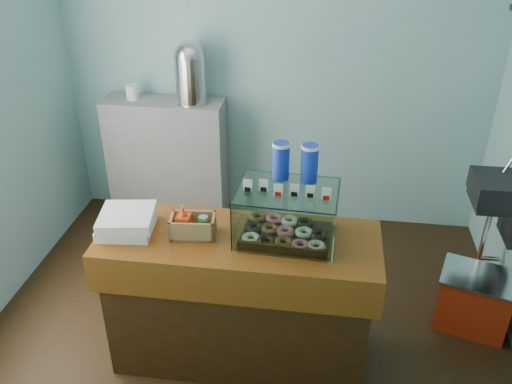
% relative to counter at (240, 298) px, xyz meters
% --- Properties ---
extents(ground, '(3.50, 3.50, 0.00)m').
position_rel_counter_xyz_m(ground, '(0.00, 0.25, -0.46)').
color(ground, black).
rests_on(ground, ground).
extents(room_shell, '(3.54, 3.04, 2.82)m').
position_rel_counter_xyz_m(room_shell, '(0.03, 0.26, 1.25)').
color(room_shell, '#7AAEB2').
rests_on(room_shell, ground).
extents(counter, '(1.60, 0.60, 0.90)m').
position_rel_counter_xyz_m(counter, '(0.00, 0.00, 0.00)').
color(counter, '#3F200C').
rests_on(counter, ground).
extents(back_shelf, '(1.00, 0.32, 1.10)m').
position_rel_counter_xyz_m(back_shelf, '(-0.90, 1.57, 0.09)').
color(back_shelf, gray).
rests_on(back_shelf, ground).
extents(display_case, '(0.57, 0.43, 0.52)m').
position_rel_counter_xyz_m(display_case, '(0.27, 0.08, 0.61)').
color(display_case, '#321A0F').
rests_on(display_case, counter).
extents(condiment_crate, '(0.26, 0.18, 0.19)m').
position_rel_counter_xyz_m(condiment_crate, '(-0.27, -0.01, 0.51)').
color(condiment_crate, '#A57A52').
rests_on(condiment_crate, counter).
extents(pastry_boxes, '(0.35, 0.34, 0.12)m').
position_rel_counter_xyz_m(pastry_boxes, '(-0.64, -0.01, 0.50)').
color(pastry_boxes, white).
rests_on(pastry_boxes, counter).
extents(coffee_urn, '(0.27, 0.27, 0.50)m').
position_rel_counter_xyz_m(coffee_urn, '(-0.65, 1.56, 0.90)').
color(coffee_urn, silver).
rests_on(coffee_urn, back_shelf).
extents(red_cooler, '(0.55, 0.48, 0.41)m').
position_rel_counter_xyz_m(red_cooler, '(1.51, 0.50, -0.25)').
color(red_cooler, red).
rests_on(red_cooler, ground).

